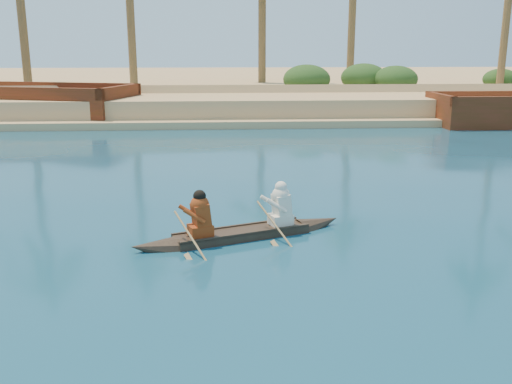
{
  "coord_description": "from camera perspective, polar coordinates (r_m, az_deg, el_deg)",
  "views": [
    {
      "loc": [
        7.55,
        -5.86,
        3.9
      ],
      "look_at": [
        8.35,
        6.38,
        0.79
      ],
      "focal_mm": 40.0,
      "sensor_mm": 36.0,
      "label": 1
    }
  ],
  "objects": [
    {
      "name": "shrub_cluster",
      "position": [
        38.21,
        -15.38,
        9.69
      ],
      "size": [
        100.0,
        6.0,
        2.4
      ],
      "primitive_type": null,
      "color": "#1A3714",
      "rests_on": "ground"
    },
    {
      "name": "sandy_embankment",
      "position": [
        53.39,
        -12.09,
        10.31
      ],
      "size": [
        150.0,
        51.0,
        1.5
      ],
      "color": "tan",
      "rests_on": "ground"
    },
    {
      "name": "canoe",
      "position": [
        12.01,
        -1.44,
        -3.46
      ],
      "size": [
        4.65,
        2.26,
        1.3
      ],
      "rotation": [
        0.0,
        0.0,
        0.36
      ],
      "color": "#35291D",
      "rests_on": "ground"
    },
    {
      "name": "barge_mid",
      "position": [
        34.99,
        -23.35,
        8.01
      ],
      "size": [
        14.48,
        8.41,
        2.29
      ],
      "rotation": [
        0.0,
        0.0,
        -0.3
      ],
      "color": "maroon",
      "rests_on": "ground"
    }
  ]
}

